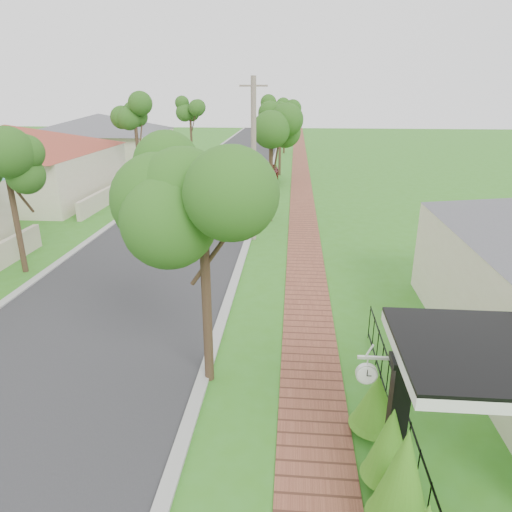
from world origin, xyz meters
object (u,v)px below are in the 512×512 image
at_px(parked_car_white, 262,172).
at_px(near_tree, 203,203).
at_px(station_clock, 367,372).
at_px(porch_post, 396,428).
at_px(parked_car_red, 263,174).
at_px(utility_pole, 254,161).

distance_m(parked_car_white, near_tree, 26.24).
bearing_deg(station_clock, porch_post, -39.33).
xyz_separation_m(porch_post, parked_car_red, (-4.15, 26.80, -0.33)).
bearing_deg(station_clock, utility_pole, 103.32).
distance_m(utility_pole, station_clock, 13.82).
bearing_deg(porch_post, parked_car_red, 98.80).
bearing_deg(near_tree, station_clock, -35.58).
bearing_deg(parked_car_white, parked_car_red, -86.69).
distance_m(near_tree, station_clock, 4.67).
xyz_separation_m(utility_pole, station_clock, (3.16, -13.35, -1.68)).
bearing_deg(near_tree, parked_car_red, 90.95).
distance_m(porch_post, utility_pole, 14.45).
height_order(porch_post, parked_car_red, porch_post).
height_order(porch_post, utility_pole, utility_pole).
relative_size(parked_car_white, near_tree, 0.73).
bearing_deg(utility_pole, parked_car_white, 92.70).
relative_size(near_tree, station_clock, 8.45).
bearing_deg(utility_pole, near_tree, -90.52).
bearing_deg(near_tree, porch_post, -36.09).
bearing_deg(utility_pole, station_clock, -76.68).
height_order(parked_car_white, near_tree, near_tree).
height_order(parked_car_red, near_tree, near_tree).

